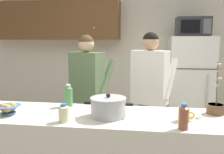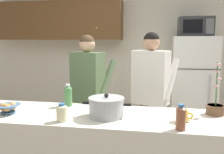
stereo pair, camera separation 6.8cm
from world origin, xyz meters
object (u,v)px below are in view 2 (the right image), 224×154
at_px(person_near_pot, 88,85).
at_px(person_by_sink, 151,85).
at_px(coffee_mug, 182,116).
at_px(bread_bowl, 8,108).
at_px(bottle_far_corner, 68,95).
at_px(bottle_mid_counter, 62,113).
at_px(potted_orchid, 215,107).
at_px(microwave, 195,27).
at_px(refrigerator, 192,90).
at_px(cooking_pot, 106,107).
at_px(bottle_near_edge, 181,117).

bearing_deg(person_near_pot, person_by_sink, 1.05).
xyz_separation_m(person_near_pot, coffee_mug, (1.03, -0.96, -0.04)).
xyz_separation_m(bread_bowl, bottle_far_corner, (0.43, 0.34, 0.05)).
xyz_separation_m(bottle_mid_counter, potted_orchid, (1.24, 0.40, -0.01)).
bearing_deg(bread_bowl, microwave, 46.57).
distance_m(refrigerator, bottle_mid_counter, 2.45).
bearing_deg(microwave, bottle_far_corner, -131.26).
height_order(refrigerator, potted_orchid, refrigerator).
height_order(refrigerator, cooking_pot, refrigerator).
bearing_deg(bottle_mid_counter, bottle_far_corner, 103.49).
height_order(bottle_mid_counter, potted_orchid, potted_orchid).
distance_m(bottle_far_corner, potted_orchid, 1.35).
bearing_deg(bottle_far_corner, coffee_mug, -15.65).
xyz_separation_m(person_near_pot, bottle_mid_counter, (0.09, -1.12, -0.02)).
bearing_deg(bread_bowl, refrigerator, 46.90).
xyz_separation_m(microwave, coffee_mug, (-0.35, -1.89, -0.78)).
bearing_deg(bottle_near_edge, coffee_mug, 80.26).
distance_m(bottle_mid_counter, bottle_far_corner, 0.47).
bearing_deg(microwave, cooking_pot, -117.27).
xyz_separation_m(bread_bowl, bottle_mid_counter, (0.54, -0.12, 0.02)).
bearing_deg(person_near_pot, coffee_mug, -43.01).
xyz_separation_m(microwave, bottle_mid_counter, (-1.29, -2.05, -0.76)).
distance_m(microwave, bread_bowl, 2.78).
bearing_deg(cooking_pot, refrigerator, 63.00).
bearing_deg(potted_orchid, person_near_pot, 151.31).
xyz_separation_m(microwave, cooking_pot, (-0.96, -1.87, -0.75)).
relative_size(microwave, person_by_sink, 0.29).
height_order(bottle_near_edge, potted_orchid, potted_orchid).
relative_size(person_by_sink, coffee_mug, 12.62).
distance_m(person_near_pot, bread_bowl, 1.10).
bearing_deg(microwave, person_near_pot, -146.06).
bearing_deg(bottle_near_edge, potted_orchid, 52.51).
bearing_deg(refrigerator, bread_bowl, -133.10).
distance_m(coffee_mug, bottle_far_corner, 1.10).
xyz_separation_m(cooking_pot, bottle_far_corner, (-0.43, 0.28, 0.02)).
distance_m(coffee_mug, bottle_mid_counter, 0.96).
distance_m(cooking_pot, bottle_near_edge, 0.62).
bearing_deg(person_by_sink, coffee_mug, -74.72).
xyz_separation_m(bottle_mid_counter, bottle_far_corner, (-0.11, 0.46, 0.03)).
xyz_separation_m(person_by_sink, cooking_pot, (-0.35, -0.96, -0.03)).
height_order(person_near_pot, person_by_sink, person_by_sink).
bearing_deg(bread_bowl, coffee_mug, 1.70).
xyz_separation_m(bread_bowl, potted_orchid, (1.78, 0.28, 0.01)).
relative_size(microwave, potted_orchid, 1.06).
distance_m(refrigerator, cooking_pot, 2.13).
bearing_deg(bread_bowl, potted_orchid, 8.90).
distance_m(cooking_pot, bread_bowl, 0.87).
relative_size(person_near_pot, bread_bowl, 7.58).
relative_size(cooking_pot, bottle_near_edge, 2.18).
bearing_deg(cooking_pot, bottle_near_edge, -20.26).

